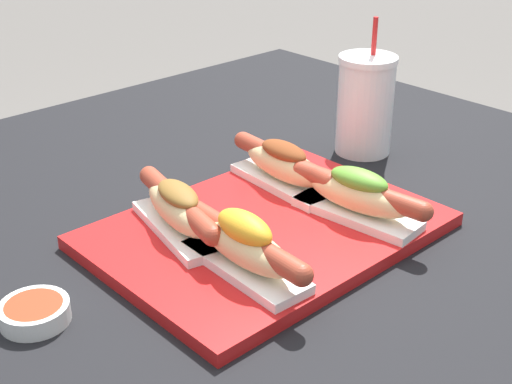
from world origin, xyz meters
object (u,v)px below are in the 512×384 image
Objects in this scene: hot_dog_2 at (179,209)px; serving_tray at (266,230)px; hot_dog_1 at (358,195)px; sauce_bowl at (35,312)px; drink_cup at (365,105)px; hot_dog_0 at (245,245)px; hot_dog_3 at (284,165)px.

serving_tray is at bearing -33.23° from hot_dog_2.
serving_tray is at bearing 146.31° from hot_dog_1.
hot_dog_2 reaches higher than serving_tray.
drink_cup is (0.63, 0.06, 0.07)m from sauce_bowl.
hot_dog_0 is at bearing -90.44° from hot_dog_2.
hot_dog_2 is (0.00, 0.13, -0.00)m from hot_dog_0.
sauce_bowl is at bearing -175.70° from hot_dog_3.
hot_dog_3 is 2.82× the size of sauce_bowl.
hot_dog_1 is 0.43m from sauce_bowl.
sauce_bowl reaches higher than serving_tray.
sauce_bowl is at bearing 154.92° from hot_dog_0.
hot_dog_2 is 0.98× the size of hot_dog_3.
hot_dog_2 is at bearing -174.95° from drink_cup.
serving_tray is 5.69× the size of sauce_bowl.
hot_dog_2 is at bearing 146.77° from serving_tray.
hot_dog_2 is at bearing -178.29° from hot_dog_3.
drink_cup reaches higher than serving_tray.
hot_dog_3 is (0.19, 0.13, -0.00)m from hot_dog_0.
hot_dog_1 is (0.10, -0.07, 0.04)m from serving_tray.
hot_dog_2 is at bearing 146.53° from hot_dog_1.
drink_cup is (0.31, 0.10, 0.07)m from serving_tray.
drink_cup reaches higher than hot_dog_0.
hot_dog_1 is at bearing -1.10° from hot_dog_0.
hot_dog_0 is at bearing -25.08° from sauce_bowl.
hot_dog_3 is (0.19, 0.01, 0.00)m from hot_dog_2.
hot_dog_0 reaches higher than serving_tray.
serving_tray is 0.34m from drink_cup.
hot_dog_3 reaches higher than sauce_bowl.
hot_dog_0 is 0.23m from hot_dog_3.
hot_dog_0 is 1.00× the size of hot_dog_3.
hot_dog_0 is (-0.10, -0.06, 0.04)m from serving_tray.
hot_dog_1 reaches higher than sauce_bowl.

